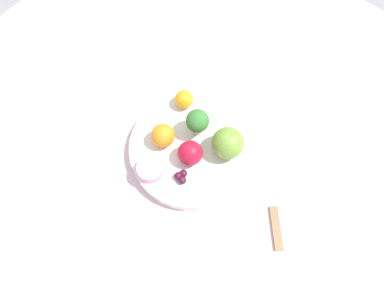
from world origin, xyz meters
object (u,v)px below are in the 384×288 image
Objects in this scene: apple_green at (190,153)px; bowl at (192,149)px; apple_red at (228,143)px; small_cup at (150,169)px; orange_back at (184,99)px; grape_cluster at (181,177)px; broccoli at (197,122)px; spoon at (276,228)px; orange_front at (163,136)px.

bowl is at bearing 32.15° from apple_green.
apple_red is 0.16m from small_cup.
orange_back is 0.17m from grape_cluster.
broccoli is 0.06m from apple_green.
broccoli is 0.25m from spoon.
orange_back reaches higher than small_cup.
orange_back is at bearing 14.22° from orange_front.
small_cup is (-0.16, -0.05, -0.01)m from orange_back.
spoon is at bearing -88.93° from orange_front.
small_cup is (-0.13, 0.09, -0.02)m from apple_red.
orange_back is at bearing 62.53° from broccoli.
bowl is 0.07m from grape_cluster.
grape_cluster is at bearing -63.67° from small_cup.
orange_back is at bearing 16.76° from small_cup.
grape_cluster reaches higher than spoon.
bowl is 9.21× the size of grape_cluster.
broccoli is 0.07m from orange_back.
apple_green reaches higher than orange_front.
grape_cluster is 0.06m from small_cup.
orange_front is 0.09m from grape_cluster.
broccoli is (0.03, 0.01, 0.05)m from bowl.
apple_red reaches higher than apple_green.
bowl is 0.10m from orange_back.
bowl is at bearing -62.21° from orange_front.
orange_back is (0.09, 0.02, -0.00)m from orange_front.
small_cup is at bearing 173.67° from broccoli.
small_cup is (-0.13, 0.01, -0.03)m from broccoli.
small_cup is (-0.09, 0.03, 0.02)m from bowl.
apple_red reaches higher than grape_cluster.
broccoli is at bearing 22.56° from grape_cluster.
apple_red is 0.13m from orange_front.
apple_red is (0.00, -0.07, -0.01)m from broccoli.
orange_back is at bearing 49.07° from bowl.
apple_green is (-0.06, 0.04, -0.01)m from apple_red.
apple_green is at bearing -147.85° from bowl.
broccoli is 1.35× the size of apple_green.
grape_cluster is (-0.04, -0.08, -0.02)m from orange_front.
apple_red is 1.23× the size of small_cup.
broccoli reaches higher than apple_green.
apple_red is 0.88× the size of spoon.
apple_red is 1.64× the size of orange_back.
orange_back reaches higher than bowl.
bowl is at bearing -130.93° from orange_back.
orange_back is 0.75× the size of small_cup.
small_cup is at bearing -159.76° from orange_front.
bowl is at bearing 22.67° from grape_cluster.
apple_green is 0.12m from orange_back.
broccoli reaches higher than apple_red.
orange_back is 0.54× the size of spoon.
orange_back is (0.09, 0.09, -0.01)m from apple_green.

